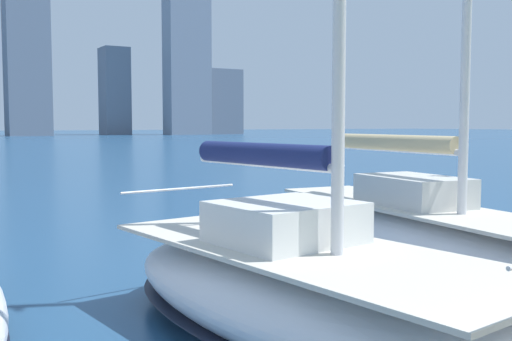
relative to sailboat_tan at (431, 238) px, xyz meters
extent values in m
cube|color=slate|center=(-73.39, -149.04, 8.66)|extent=(10.28, 6.85, 18.84)
cube|color=gray|center=(-61.15, -146.88, 25.22)|extent=(12.19, 6.44, 51.96)
cube|color=slate|center=(-44.11, -158.55, 11.41)|extent=(7.12, 7.92, 24.33)
cube|color=gray|center=(-19.44, -150.39, 22.38)|extent=(10.27, 8.14, 46.27)
ellipsoid|color=white|center=(0.00, 0.04, -0.14)|extent=(3.20, 9.58, 1.24)
ellipsoid|color=black|center=(0.00, 0.04, -0.48)|extent=(3.22, 9.62, 0.10)
cube|color=beige|center=(0.00, 0.04, 0.52)|extent=(2.68, 8.41, 0.06)
cube|color=silver|center=(-0.06, -0.52, 0.82)|extent=(1.55, 2.20, 0.55)
cylinder|color=silver|center=(-0.13, -1.22, 1.60)|extent=(0.53, 3.94, 0.12)
cylinder|color=#C6B284|center=(-0.13, -1.22, 1.72)|extent=(0.70, 3.64, 0.32)
cylinder|color=silver|center=(-0.44, -4.17, 1.04)|extent=(1.67, 0.22, 0.04)
ellipsoid|color=white|center=(3.83, 1.44, -0.17)|extent=(3.80, 7.42, 1.19)
ellipsoid|color=black|center=(3.83, 1.44, -0.49)|extent=(3.82, 7.46, 0.10)
cube|color=beige|center=(3.83, 1.44, 0.46)|extent=(3.17, 6.51, 0.06)
cube|color=silver|center=(3.88, 1.02, 0.76)|extent=(1.94, 1.77, 0.55)
cylinder|color=silver|center=(3.95, 0.49, 1.54)|extent=(0.49, 2.98, 0.12)
cylinder|color=navy|center=(3.95, 0.49, 1.66)|extent=(0.66, 2.77, 0.32)
cylinder|color=silver|center=(4.23, -1.73, 0.98)|extent=(2.18, 0.31, 0.04)
camera|label=1|loc=(8.31, 7.68, 2.08)|focal=42.00mm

